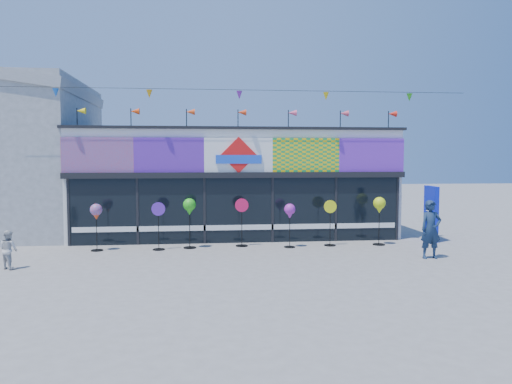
{
  "coord_description": "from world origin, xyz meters",
  "views": [
    {
      "loc": [
        -1.28,
        -14.02,
        3.02
      ],
      "look_at": [
        0.46,
        2.0,
        1.9
      ],
      "focal_mm": 35.0,
      "sensor_mm": 36.0,
      "label": 1
    }
  ],
  "objects": [
    {
      "name": "spinner_1",
      "position": [
        -2.7,
        2.33,
        0.83
      ],
      "size": [
        0.44,
        0.4,
        1.56
      ],
      "color": "black",
      "rests_on": "ground"
    },
    {
      "name": "spinner_0",
      "position": [
        -4.68,
        2.39,
        1.22
      ],
      "size": [
        0.39,
        0.39,
        1.53
      ],
      "color": "black",
      "rests_on": "ground"
    },
    {
      "name": "spinner_2",
      "position": [
        -1.7,
        2.54,
        1.33
      ],
      "size": [
        0.42,
        0.42,
        1.66
      ],
      "color": "black",
      "rests_on": "ground"
    },
    {
      "name": "spinner_4",
      "position": [
        1.63,
        2.32,
        1.18
      ],
      "size": [
        0.37,
        0.37,
        1.47
      ],
      "color": "black",
      "rests_on": "ground"
    },
    {
      "name": "spinner_3",
      "position": [
        0.05,
        2.72,
        0.86
      ],
      "size": [
        0.46,
        0.42,
        1.63
      ],
      "color": "black",
      "rests_on": "ground"
    },
    {
      "name": "ground",
      "position": [
        0.0,
        0.0,
        0.0
      ],
      "size": [
        80.0,
        80.0,
        0.0
      ],
      "primitive_type": "plane",
      "color": "slate",
      "rests_on": "ground"
    },
    {
      "name": "spinner_5",
      "position": [
        3.06,
        2.49,
        0.83
      ],
      "size": [
        0.44,
        0.4,
        1.56
      ],
      "color": "black",
      "rests_on": "ground"
    },
    {
      "name": "child",
      "position": [
        -6.5,
        -0.04,
        0.53
      ],
      "size": [
        0.59,
        0.53,
        1.06
      ],
      "primitive_type": "imported",
      "rotation": [
        0.0,
        0.0,
        2.56
      ],
      "color": "#BBBBBB",
      "rests_on": "ground"
    },
    {
      "name": "adult_man",
      "position": [
        5.5,
        0.06,
        0.87
      ],
      "size": [
        0.65,
        0.44,
        1.75
      ],
      "primitive_type": "imported",
      "rotation": [
        0.0,
        0.0,
        0.03
      ],
      "color": "#162845",
      "rests_on": "ground"
    },
    {
      "name": "kite_shop",
      "position": [
        0.0,
        5.94,
        2.05
      ],
      "size": [
        16.0,
        5.7,
        5.31
      ],
      "color": "white",
      "rests_on": "ground"
    },
    {
      "name": "spinner_6",
      "position": [
        4.78,
        2.46,
        1.33
      ],
      "size": [
        0.42,
        0.42,
        1.66
      ],
      "color": "black",
      "rests_on": "ground"
    },
    {
      "name": "blue_sign",
      "position": [
        6.97,
        3.14,
        1.0
      ],
      "size": [
        0.2,
        1.0,
        1.98
      ],
      "rotation": [
        0.0,
        0.0,
        -0.04
      ],
      "color": "#0C1CBD",
      "rests_on": "ground"
    }
  ]
}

